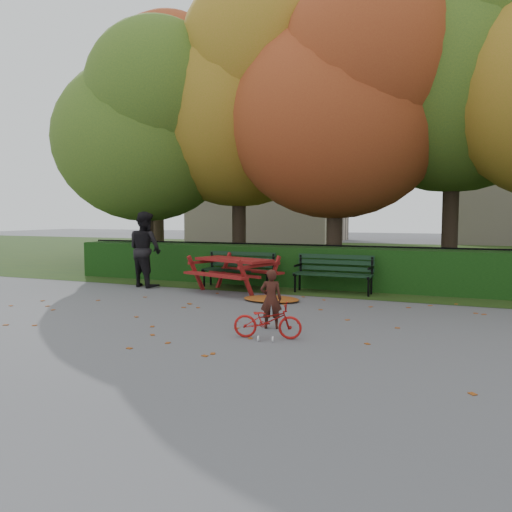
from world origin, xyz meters
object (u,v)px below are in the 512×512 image
at_px(bicycle, 268,321).
at_px(picnic_table, 234,266).
at_px(tree_c, 346,102).
at_px(tree_d, 470,58).
at_px(tree_a, 149,127).
at_px(bench_right, 334,271).
at_px(tree_b, 246,98).
at_px(tree_f, 161,115).
at_px(child, 271,299).
at_px(bench_left, 239,267).
at_px(adult, 145,249).

bearing_deg(bicycle, picnic_table, 18.45).
bearing_deg(tree_c, tree_d, 22.61).
height_order(tree_a, bench_right, tree_a).
distance_m(picnic_table, bicycle, 4.49).
bearing_deg(bench_right, tree_b, 139.33).
bearing_deg(tree_f, bicycle, -50.47).
relative_size(tree_f, child, 9.68).
bearing_deg(child, tree_a, -63.28).
relative_size(tree_f, bicycle, 9.17).
height_order(tree_b, tree_c, tree_b).
xyz_separation_m(tree_f, bench_left, (5.83, -5.54, -5.17)).
distance_m(child, adult, 5.60).
distance_m(tree_c, adult, 6.60).
xyz_separation_m(bench_left, bicycle, (2.53, -4.60, -0.26)).
bearing_deg(picnic_table, adult, -160.27).
xyz_separation_m(picnic_table, child, (2.14, -3.21, -0.14)).
bearing_deg(tree_f, tree_a, -62.02).
bearing_deg(tree_c, child, -88.06).
distance_m(bench_right, bicycle, 4.61).
bearing_deg(bicycle, tree_c, -9.52).
bearing_deg(bench_right, tree_a, 163.39).
bearing_deg(bicycle, bench_left, 16.01).
xyz_separation_m(tree_d, bench_left, (-5.18, -3.53, -5.46)).
bearing_deg(tree_b, bench_left, -69.42).
xyz_separation_m(tree_a, bench_left, (3.89, -1.88, -4.00)).
distance_m(tree_b, tree_c, 3.42).
height_order(tree_a, bench_left, tree_a).
xyz_separation_m(tree_b, child, (3.49, -7.02, -4.93)).
xyz_separation_m(tree_d, bicycle, (-2.65, -8.12, -5.72)).
relative_size(tree_a, tree_b, 0.85).
distance_m(tree_a, bench_right, 7.69).
height_order(tree_b, tree_d, tree_d).
relative_size(tree_d, tree_f, 1.04).
relative_size(tree_b, adult, 4.64).
bearing_deg(tree_d, tree_c, -157.39).
bearing_deg(bench_right, adult, -170.21).
bearing_deg(bench_right, bicycle, -88.40).
xyz_separation_m(child, bicycle, (0.18, -0.62, -0.21)).
xyz_separation_m(tree_b, tree_c, (3.28, -0.78, -0.58)).
bearing_deg(tree_f, tree_c, -22.35).
bearing_deg(tree_f, bench_right, -33.92).
height_order(tree_d, adult, tree_d).
distance_m(bench_left, bench_right, 2.40).
relative_size(tree_a, picnic_table, 3.35).
bearing_deg(adult, bench_right, -152.51).
height_order(tree_b, bicycle, tree_b).
bearing_deg(picnic_table, tree_a, 166.11).
bearing_deg(bench_left, tree_d, 34.26).
distance_m(tree_f, child, 13.59).
relative_size(picnic_table, adult, 1.18).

